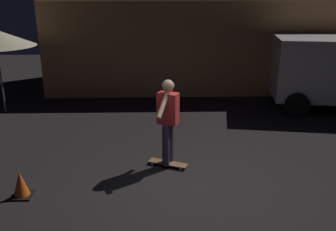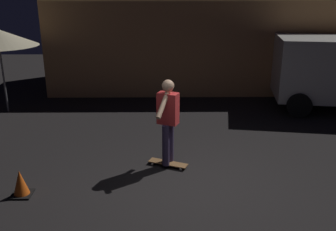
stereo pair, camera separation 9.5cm
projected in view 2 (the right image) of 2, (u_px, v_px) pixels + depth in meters
The scene contains 5 objects.
ground_plane at pixel (194, 187), 6.62m from camera, with size 28.00×28.00×0.00m, color black.
low_building at pixel (205, 42), 13.31m from camera, with size 10.39×3.68×2.99m.
skateboard_ridden at pixel (168, 163), 7.38m from camera, with size 0.80×0.49×0.07m.
skater at pixel (168, 116), 7.07m from camera, with size 0.47×0.94×1.67m.
traffic_cone at pixel (21, 184), 6.29m from camera, with size 0.34×0.34×0.46m.
Camera 2 is at (-0.53, -5.85, 3.33)m, focal length 40.12 mm.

